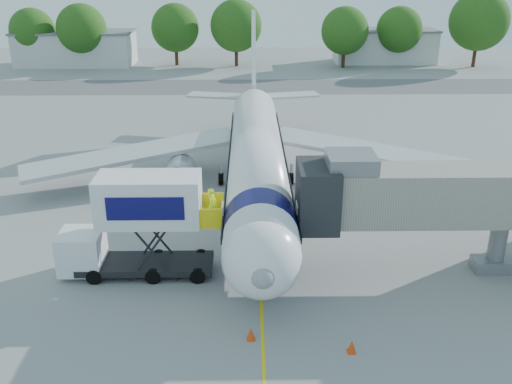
{
  "coord_description": "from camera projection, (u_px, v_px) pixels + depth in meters",
  "views": [
    {
      "loc": [
        -0.61,
        -33.56,
        15.31
      ],
      "look_at": [
        -0.15,
        -3.5,
        3.2
      ],
      "focal_mm": 40.0,
      "sensor_mm": 36.0,
      "label": 1
    }
  ],
  "objects": [
    {
      "name": "tree_a",
      "position": [
        32.0,
        31.0,
        89.0
      ],
      "size": [
        7.01,
        7.01,
        8.94
      ],
      "color": "#382314",
      "rests_on": "ground"
    },
    {
      "name": "outbuilding_left",
      "position": [
        76.0,
        48.0,
        91.11
      ],
      "size": [
        18.4,
        8.4,
        5.3
      ],
      "color": "silver",
      "rests_on": "ground"
    },
    {
      "name": "ground",
      "position": [
        257.0,
        218.0,
        36.85
      ],
      "size": [
        160.0,
        160.0,
        0.0
      ],
      "primitive_type": "plane",
      "color": "gray",
      "rests_on": "ground"
    },
    {
      "name": "tree_f",
      "position": [
        399.0,
        30.0,
        89.88
      ],
      "size": [
        7.16,
        7.16,
        9.13
      ],
      "color": "#382314",
      "rests_on": "ground"
    },
    {
      "name": "tree_c",
      "position": [
        175.0,
        28.0,
        89.7
      ],
      "size": [
        7.51,
        7.51,
        9.58
      ],
      "color": "#382314",
      "rests_on": "ground"
    },
    {
      "name": "outbuilding_right",
      "position": [
        384.0,
        46.0,
        93.67
      ],
      "size": [
        16.4,
        7.4,
        5.3
      ],
      "color": "silver",
      "rests_on": "ground"
    },
    {
      "name": "safety_cone_b",
      "position": [
        251.0,
        334.0,
        24.82
      ],
      "size": [
        0.38,
        0.38,
        0.61
      ],
      "color": "#E83D0C",
      "rests_on": "ground"
    },
    {
      "name": "catering_hiloader",
      "position": [
        138.0,
        226.0,
        29.24
      ],
      "size": [
        8.5,
        2.44,
        5.5
      ],
      "color": "black",
      "rests_on": "ground"
    },
    {
      "name": "tree_b",
      "position": [
        81.0,
        29.0,
        87.59
      ],
      "size": [
        7.6,
        7.6,
        9.68
      ],
      "color": "#382314",
      "rests_on": "ground"
    },
    {
      "name": "tree_g",
      "position": [
        479.0,
        21.0,
        87.63
      ],
      "size": [
        9.08,
        9.08,
        11.58
      ],
      "color": "#382314",
      "rests_on": "ground"
    },
    {
      "name": "jet_bridge",
      "position": [
        418.0,
        196.0,
        28.85
      ],
      "size": [
        13.9,
        3.2,
        6.6
      ],
      "color": "#A19A89",
      "rests_on": "ground"
    },
    {
      "name": "tree_e",
      "position": [
        345.0,
        31.0,
        87.56
      ],
      "size": [
        7.27,
        7.27,
        9.27
      ],
      "color": "#382314",
      "rests_on": "ground"
    },
    {
      "name": "aircraft",
      "position": [
        256.0,
        154.0,
        39.57
      ],
      "size": [
        34.17,
        37.73,
        11.35
      ],
      "color": "white",
      "rests_on": "ground"
    },
    {
      "name": "tree_d",
      "position": [
        236.0,
        26.0,
        88.68
      ],
      "size": [
        8.02,
        8.02,
        10.23
      ],
      "color": "#382314",
      "rests_on": "ground"
    },
    {
      "name": "guidance_line",
      "position": [
        257.0,
        218.0,
        36.85
      ],
      "size": [
        0.15,
        70.0,
        0.01
      ],
      "primitive_type": "cube",
      "color": "yellow",
      "rests_on": "ground"
    },
    {
      "name": "taxiway_strip",
      "position": [
        252.0,
        87.0,
        75.81
      ],
      "size": [
        120.0,
        10.0,
        0.01
      ],
      "primitive_type": "cube",
      "color": "#59595B",
      "rests_on": "ground"
    },
    {
      "name": "safety_cone_a",
      "position": [
        352.0,
        346.0,
        24.01
      ],
      "size": [
        0.38,
        0.38,
        0.61
      ],
      "color": "#E83D0C",
      "rests_on": "ground"
    }
  ]
}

